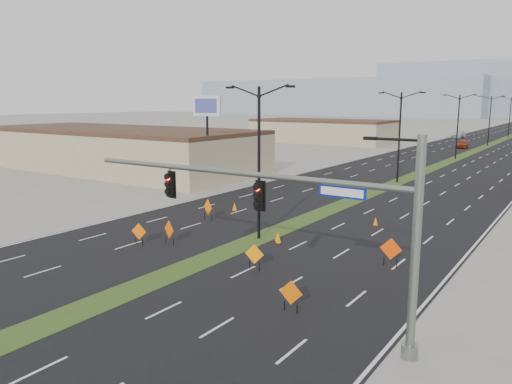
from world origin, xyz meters
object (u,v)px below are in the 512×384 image
Objects in this scene: streetlight_0 at (259,158)px; cone_2 at (376,221)px; construction_sign_2 at (208,208)px; cone_3 at (235,207)px; signal_mast at (298,212)px; construction_sign_5 at (391,250)px; streetlight_1 at (399,134)px; car_left at (463,144)px; construction_sign_3 at (254,255)px; streetlight_3 at (490,119)px; cone_0 at (278,236)px; cone_1 at (278,238)px; construction_sign_4 at (291,294)px; streetlight_2 at (458,124)px; car_far at (459,135)px; construction_sign_1 at (169,230)px; pole_sign_west at (207,113)px; construction_sign_0 at (139,232)px; streetlight_4 at (510,116)px.

cone_2 is (5.12, 7.91, -5.11)m from streetlight_0.
cone_3 is at bearing 119.63° from construction_sign_2.
signal_mast is 9.87× the size of construction_sign_5.
car_left is at bearing 93.80° from streetlight_1.
cone_2 is at bearing 73.44° from construction_sign_3.
streetlight_3 is 83.94m from cone_0.
streetlight_0 is 5.36m from cone_1.
construction_sign_5 is at bearing 74.22° from construction_sign_4.
streetlight_2 reaches higher than construction_sign_5.
streetlight_0 is 5.28m from cone_0.
construction_sign_2 is at bearing 132.80° from construction_sign_3.
car_far is 3.81× the size of construction_sign_3.
construction_sign_1 is 1.08× the size of construction_sign_4.
construction_sign_5 is at bearing -64.38° from cone_2.
construction_sign_4 is 0.15× the size of pole_sign_west.
streetlight_0 and streetlight_3 have the same top height.
cone_3 reaches higher than cone_2.
streetlight_3 reaches higher than cone_0.
streetlight_2 is at bearing 57.24° from pole_sign_west.
pole_sign_west is (-24.30, 23.80, 3.07)m from signal_mast.
construction_sign_4 reaches higher than cone_1.
construction_sign_1 is at bearing -126.89° from cone_2.
signal_mast is 15.32m from construction_sign_0.
signal_mast is 19.46m from construction_sign_2.
streetlight_0 is at bearing -90.00° from streetlight_1.
streetlight_2 is 57.57m from construction_sign_5.
car_far is 101.77m from construction_sign_2.
streetlight_4 reaches higher than construction_sign_1.
pole_sign_west is at bearing 138.78° from streetlight_0.
construction_sign_2 and construction_sign_5 have the same top height.
streetlight_4 is at bearing 90.00° from streetlight_3.
construction_sign_4 is 2.37× the size of cone_2.
signal_mast is 10.43× the size of construction_sign_1.
streetlight_0 is at bearing 32.85° from construction_sign_0.
cone_1 is 0.06× the size of pole_sign_west.
streetlight_0 is 76.39m from car_left.
construction_sign_1 is 7.07m from cone_1.
cone_3 is 14.15m from pole_sign_west.
cone_1 is at bearing -88.91° from streetlight_3.
streetlight_2 is 15.09× the size of cone_3.
construction_sign_0 is 2.34× the size of cone_1.
signal_mast is 13.30m from cone_0.
cone_2 is at bearing -28.05° from pole_sign_west.
signal_mast is at bearing -56.69° from pole_sign_west.
cone_3 is at bearing 83.06° from construction_sign_0.
construction_sign_1 is 0.16× the size of pole_sign_west.
streetlight_4 reaches higher than car_left.
construction_sign_0 is 0.97× the size of construction_sign_3.
signal_mast is 26.17× the size of cone_0.
streetlight_3 is 93.43m from construction_sign_4.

